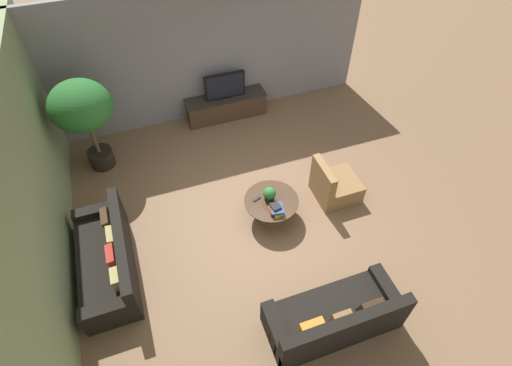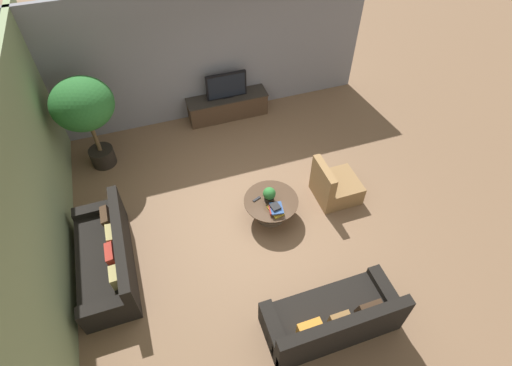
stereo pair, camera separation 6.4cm
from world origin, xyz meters
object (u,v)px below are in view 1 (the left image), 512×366
(potted_palm_tall, at_px, (82,109))
(potted_plant_tabletop, at_px, (270,194))
(television, at_px, (225,86))
(couch_by_wall, at_px, (108,260))
(coffee_table, at_px, (271,205))
(couch_near_entry, at_px, (334,318))
(media_console, at_px, (226,106))
(armchair_wicker, at_px, (334,186))

(potted_palm_tall, xyz_separation_m, potted_plant_tabletop, (2.79, -2.43, -0.82))
(television, distance_m, couch_by_wall, 4.49)
(television, height_order, coffee_table, television)
(couch_near_entry, bearing_deg, potted_palm_tall, -58.08)
(couch_near_entry, bearing_deg, media_console, -89.55)
(coffee_table, height_order, potted_plant_tabletop, potted_plant_tabletop)
(television, relative_size, couch_near_entry, 0.46)
(armchair_wicker, xyz_separation_m, potted_plant_tabletop, (-1.36, -0.05, 0.33))
(coffee_table, distance_m, potted_palm_tall, 3.90)
(potted_palm_tall, bearing_deg, coffee_table, -40.96)
(television, xyz_separation_m, potted_palm_tall, (-2.90, -0.69, 0.59))
(coffee_table, height_order, potted_palm_tall, potted_palm_tall)
(coffee_table, bearing_deg, armchair_wicker, 3.15)
(television, distance_m, coffee_table, 3.19)
(armchair_wicker, relative_size, potted_palm_tall, 0.43)
(media_console, height_order, coffee_table, media_console)
(potted_palm_tall, bearing_deg, media_console, 13.40)
(armchair_wicker, bearing_deg, television, 22.03)
(potted_palm_tall, height_order, potted_plant_tabletop, potted_palm_tall)
(potted_palm_tall, bearing_deg, television, 13.37)
(potted_plant_tabletop, bearing_deg, armchair_wicker, 2.29)
(media_console, distance_m, armchair_wicker, 3.31)
(couch_near_entry, xyz_separation_m, armchair_wicker, (1.20, 2.35, -0.01))
(media_console, distance_m, coffee_table, 3.14)
(coffee_table, distance_m, couch_near_entry, 2.28)
(coffee_table, bearing_deg, media_console, 88.54)
(media_console, xyz_separation_m, potted_palm_tall, (-2.90, -0.69, 1.15))
(media_console, relative_size, potted_plant_tabletop, 6.28)
(armchair_wicker, bearing_deg, couch_by_wall, 93.26)
(armchair_wicker, bearing_deg, potted_plant_tabletop, 92.29)
(television, height_order, armchair_wicker, television)
(media_console, height_order, television, television)
(armchair_wicker, xyz_separation_m, potted_palm_tall, (-4.15, 2.38, 1.16))
(media_console, distance_m, couch_near_entry, 5.42)
(potted_plant_tabletop, bearing_deg, couch_by_wall, -176.29)
(coffee_table, xyz_separation_m, armchair_wicker, (1.32, 0.07, -0.04))
(television, xyz_separation_m, armchair_wicker, (1.24, -3.07, -0.57))
(media_console, distance_m, potted_palm_tall, 3.20)
(coffee_table, height_order, armchair_wicker, armchair_wicker)
(media_console, xyz_separation_m, couch_near_entry, (0.04, -5.42, 0.00))
(couch_by_wall, bearing_deg, couch_near_entry, 55.17)
(potted_plant_tabletop, bearing_deg, potted_palm_tall, 138.92)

